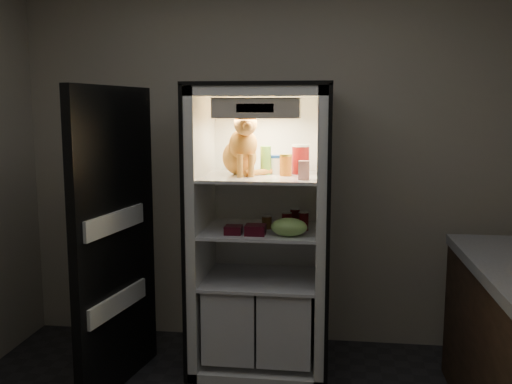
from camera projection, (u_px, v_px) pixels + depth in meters
room_shell at (222, 133)px, 2.32m from camera, size 3.60×3.60×3.60m
refrigerator at (262, 249)px, 3.80m from camera, size 0.90×0.72×1.88m
fridge_door at (115, 242)px, 3.46m from camera, size 0.21×0.87×1.85m
tabby_cat at (242, 149)px, 3.67m from camera, size 0.41×0.44×0.45m
parmesan_shaker at (266, 160)px, 3.71m from camera, size 0.07×0.07×0.18m
mayo_tub at (277, 165)px, 3.74m from camera, size 0.09×0.09×0.12m
salsa_jar at (286, 165)px, 3.64m from camera, size 0.08×0.08×0.14m
pepper_jar at (301, 159)px, 3.73m from camera, size 0.12×0.12×0.20m
cream_carton at (304, 170)px, 3.46m from camera, size 0.07×0.07×0.11m
soda_can_a at (295, 217)px, 3.78m from camera, size 0.06×0.06×0.12m
soda_can_b at (304, 221)px, 3.66m from camera, size 0.06×0.06×0.12m
soda_can_c at (287, 222)px, 3.65m from camera, size 0.06×0.06×0.12m
condiment_jar at (267, 222)px, 3.71m from camera, size 0.07×0.07×0.09m
grape_bag at (289, 227)px, 3.49m from camera, size 0.23×0.16×0.11m
berry_box_left at (233, 230)px, 3.56m from camera, size 0.11×0.11×0.05m
berry_box_right at (255, 230)px, 3.54m from camera, size 0.12×0.12×0.06m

